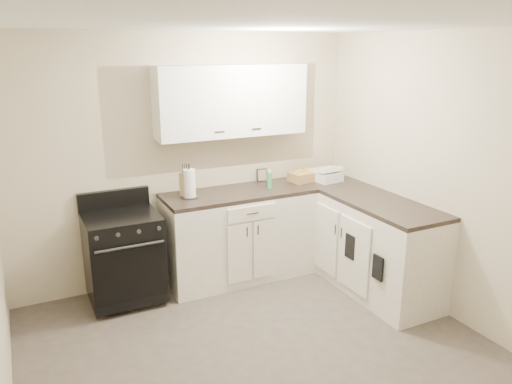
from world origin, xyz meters
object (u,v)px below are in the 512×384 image
paper_towel (190,184)px  wicker_basket (304,177)px  countertop_grill (327,176)px  knife_block (186,185)px  stove (124,257)px

paper_towel → wicker_basket: bearing=1.6°
countertop_grill → paper_towel: bearing=171.0°
knife_block → paper_towel: (0.02, -0.05, 0.02)m
stove → paper_towel: size_ratio=2.90×
stove → knife_block: knife_block is taller
stove → wicker_basket: 2.08m
wicker_basket → countertop_grill: bearing=-24.3°
wicker_basket → stove: bearing=-177.7°
paper_towel → wicker_basket: 1.33m
paper_towel → countertop_grill: size_ratio=1.04×
knife_block → wicker_basket: size_ratio=0.77×
knife_block → paper_towel: paper_towel is taller
paper_towel → countertop_grill: 1.56m
wicker_basket → countertop_grill: wicker_basket is taller
paper_towel → wicker_basket: (1.32, 0.04, -0.09)m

